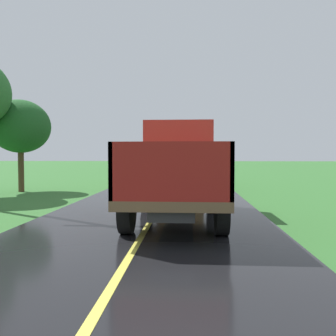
# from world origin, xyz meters

# --- Properties ---
(banana_truck_near) EXTENTS (2.38, 5.82, 2.80)m
(banana_truck_near) POSITION_xyz_m (0.70, 11.84, 1.48)
(banana_truck_near) COLOR #2D2D30
(banana_truck_near) RESTS_ON road_surface
(banana_truck_far) EXTENTS (2.38, 5.81, 2.80)m
(banana_truck_far) POSITION_xyz_m (0.59, 22.15, 1.47)
(banana_truck_far) COLOR #2D2D30
(banana_truck_far) RESTS_ON road_surface
(roadside_tree_mid_right) EXTENTS (2.91, 2.91, 4.55)m
(roadside_tree_mid_right) POSITION_xyz_m (-7.34, 18.21, 3.23)
(roadside_tree_mid_right) COLOR #4C3823
(roadside_tree_mid_right) RESTS_ON ground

